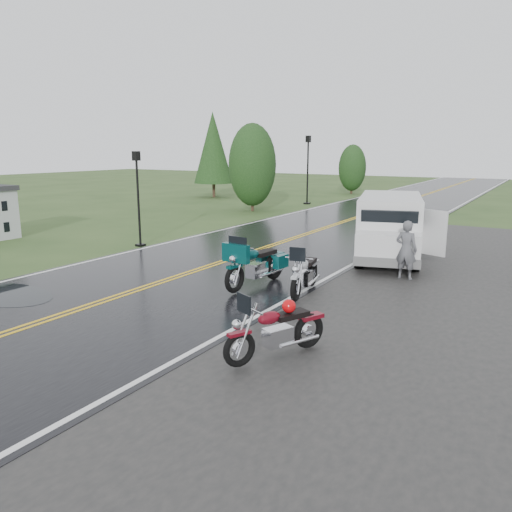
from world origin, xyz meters
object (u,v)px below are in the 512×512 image
(lamp_post_far_left, at_px, (308,170))
(motorcycle_silver, at_px, (296,278))
(person_at_van, at_px, (406,251))
(lamp_post_near_left, at_px, (138,199))
(van_white, at_px, (360,235))
(motorcycle_teal, at_px, (234,268))
(motorcycle_red, at_px, (239,335))

(lamp_post_far_left, bearing_deg, motorcycle_silver, -65.21)
(person_at_van, bearing_deg, motorcycle_silver, 70.20)
(person_at_van, bearing_deg, lamp_post_near_left, 5.58)
(van_white, bearing_deg, person_at_van, -36.33)
(motorcycle_silver, distance_m, van_white, 4.27)
(person_at_van, bearing_deg, motorcycle_teal, 53.55)
(motorcycle_teal, xyz_separation_m, lamp_post_near_left, (-6.76, 3.61, 1.09))
(lamp_post_near_left, bearing_deg, motorcycle_red, -38.02)
(motorcycle_teal, distance_m, person_at_van, 5.05)
(motorcycle_silver, bearing_deg, motorcycle_red, -87.92)
(motorcycle_teal, height_order, motorcycle_silver, motorcycle_teal)
(van_white, distance_m, lamp_post_near_left, 8.56)
(person_at_van, xyz_separation_m, lamp_post_near_left, (-10.06, -0.21, 0.97))
(motorcycle_silver, height_order, van_white, van_white)
(motorcycle_silver, height_order, lamp_post_near_left, lamp_post_near_left)
(motorcycle_teal, relative_size, lamp_post_far_left, 0.54)
(person_at_van, bearing_deg, motorcycle_red, 88.34)
(lamp_post_near_left, bearing_deg, van_white, 5.41)
(person_at_van, relative_size, lamp_post_far_left, 0.37)
(lamp_post_near_left, distance_m, lamp_post_far_left, 16.92)
(lamp_post_near_left, bearing_deg, motorcycle_teal, -28.11)
(motorcycle_red, xyz_separation_m, lamp_post_near_left, (-9.27, 7.25, 1.19))
(lamp_post_near_left, bearing_deg, motorcycle_silver, -22.28)
(motorcycle_teal, distance_m, lamp_post_near_left, 7.74)
(motorcycle_teal, xyz_separation_m, lamp_post_far_left, (-7.73, 20.49, 1.56))
(motorcycle_teal, height_order, person_at_van, person_at_van)
(motorcycle_red, distance_m, van_white, 8.11)
(motorcycle_red, bearing_deg, person_at_van, 108.01)
(motorcycle_silver, bearing_deg, van_white, 78.48)
(motorcycle_red, height_order, lamp_post_far_left, lamp_post_far_left)
(van_white, xyz_separation_m, person_at_van, (1.57, -0.59, -0.24))
(motorcycle_silver, bearing_deg, lamp_post_far_left, 104.19)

